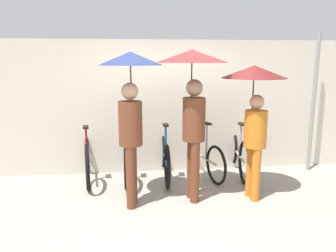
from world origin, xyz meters
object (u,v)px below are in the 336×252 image
at_px(parked_bicycle_0, 87,157).
at_px(pedestrian_trailing, 254,97).
at_px(parked_bicycle_3, 201,154).
at_px(parked_bicycle_4, 238,153).
at_px(parked_bicycle_2, 165,156).
at_px(pedestrian_center, 193,83).
at_px(pedestrian_leading, 131,92).
at_px(parked_bicycle_1, 126,156).

bearing_deg(parked_bicycle_0, pedestrian_trailing, -119.30).
height_order(parked_bicycle_3, parked_bicycle_4, parked_bicycle_3).
xyz_separation_m(parked_bicycle_2, pedestrian_center, (0.29, -0.91, 1.32)).
bearing_deg(pedestrian_leading, parked_bicycle_1, 102.81).
height_order(parked_bicycle_0, pedestrian_center, pedestrian_center).
bearing_deg(pedestrian_trailing, parked_bicycle_2, 137.32).
bearing_deg(parked_bicycle_2, parked_bicycle_1, 88.03).
relative_size(parked_bicycle_1, parked_bicycle_3, 1.06).
height_order(parked_bicycle_2, pedestrian_leading, pedestrian_leading).
height_order(parked_bicycle_1, pedestrian_trailing, pedestrian_trailing).
xyz_separation_m(parked_bicycle_1, pedestrian_center, (0.96, -0.96, 1.32)).
height_order(pedestrian_leading, pedestrian_center, pedestrian_center).
distance_m(parked_bicycle_4, pedestrian_center, 1.93).
bearing_deg(parked_bicycle_4, pedestrian_trailing, 178.66).
relative_size(parked_bicycle_4, pedestrian_trailing, 0.89).
bearing_deg(parked_bicycle_4, parked_bicycle_2, 98.78).
xyz_separation_m(parked_bicycle_0, parked_bicycle_2, (1.33, -0.05, -0.01)).
height_order(parked_bicycle_2, pedestrian_trailing, pedestrian_trailing).
bearing_deg(parked_bicycle_0, parked_bicycle_2, -99.56).
height_order(parked_bicycle_4, pedestrian_trailing, pedestrian_trailing).
relative_size(parked_bicycle_1, pedestrian_center, 0.83).
relative_size(parked_bicycle_0, pedestrian_leading, 0.82).
bearing_deg(parked_bicycle_2, parked_bicycle_4, -86.04).
relative_size(parked_bicycle_1, parked_bicycle_2, 1.03).
bearing_deg(parked_bicycle_2, parked_bicycle_0, 89.74).
bearing_deg(pedestrian_trailing, parked_bicycle_0, 154.43).
height_order(parked_bicycle_0, pedestrian_trailing, pedestrian_trailing).
relative_size(parked_bicycle_0, parked_bicycle_2, 1.00).
bearing_deg(parked_bicycle_1, pedestrian_leading, -175.14).
distance_m(parked_bicycle_1, pedestrian_trailing, 2.38).
bearing_deg(parked_bicycle_1, parked_bicycle_3, -88.30).
distance_m(pedestrian_leading, pedestrian_center, 0.88).
xyz_separation_m(parked_bicycle_4, pedestrian_trailing, (-0.14, -1.01, 1.12)).
distance_m(parked_bicycle_3, parked_bicycle_4, 0.67).
xyz_separation_m(parked_bicycle_0, parked_bicycle_4, (2.65, -0.01, -0.01)).
bearing_deg(pedestrian_center, parked_bicycle_2, 102.19).
bearing_deg(pedestrian_leading, pedestrian_trailing, 9.59).
relative_size(parked_bicycle_0, pedestrian_trailing, 0.90).
distance_m(parked_bicycle_4, pedestrian_leading, 2.49).
distance_m(parked_bicycle_1, parked_bicycle_3, 1.32).
distance_m(parked_bicycle_0, parked_bicycle_3, 1.99).
xyz_separation_m(parked_bicycle_1, pedestrian_trailing, (1.84, -1.01, 1.12)).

